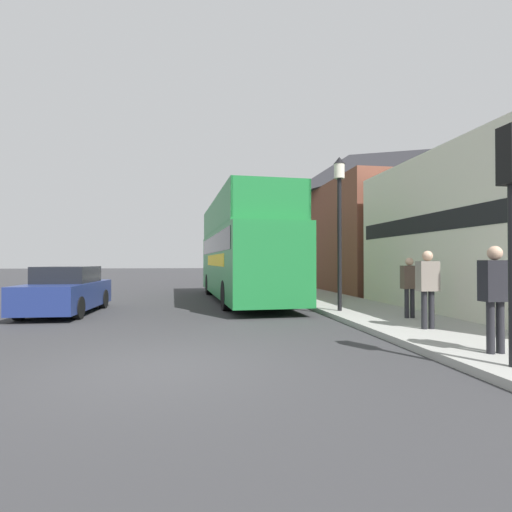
{
  "coord_description": "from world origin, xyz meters",
  "views": [
    {
      "loc": [
        0.55,
        -6.32,
        1.66
      ],
      "look_at": [
        3.31,
        10.92,
        1.9
      ],
      "focal_mm": 28.0,
      "sensor_mm": 36.0,
      "label": 1
    }
  ],
  "objects_px": {
    "pedestrian_second": "(428,282)",
    "lamp_post_nearest": "(339,205)",
    "pedestrian_third": "(409,282)",
    "parked_car_ahead_of_bus": "(239,278)",
    "lamp_post_second": "(284,230)",
    "lamp_post_third": "(260,237)",
    "pedestrian_nearest": "(495,289)",
    "tour_bus": "(242,257)",
    "parked_car_far_side": "(66,291)"
  },
  "relations": [
    {
      "from": "tour_bus",
      "to": "pedestrian_nearest",
      "type": "distance_m",
      "value": 11.34
    },
    {
      "from": "parked_car_far_side",
      "to": "lamp_post_second",
      "type": "relative_size",
      "value": 1.0
    },
    {
      "from": "parked_car_ahead_of_bus",
      "to": "parked_car_far_side",
      "type": "height_order",
      "value": "parked_car_far_side"
    },
    {
      "from": "parked_car_far_side",
      "to": "lamp_post_second",
      "type": "distance_m",
      "value": 10.67
    },
    {
      "from": "pedestrian_third",
      "to": "lamp_post_nearest",
      "type": "xyz_separation_m",
      "value": [
        -1.28,
        1.79,
        2.3
      ]
    },
    {
      "from": "parked_car_ahead_of_bus",
      "to": "pedestrian_second",
      "type": "bearing_deg",
      "value": -84.45
    },
    {
      "from": "pedestrian_third",
      "to": "parked_car_ahead_of_bus",
      "type": "bearing_deg",
      "value": 101.18
    },
    {
      "from": "tour_bus",
      "to": "lamp_post_second",
      "type": "relative_size",
      "value": 2.48
    },
    {
      "from": "tour_bus",
      "to": "pedestrian_third",
      "type": "bearing_deg",
      "value": -64.64
    },
    {
      "from": "lamp_post_third",
      "to": "parked_car_far_side",
      "type": "bearing_deg",
      "value": -122.05
    },
    {
      "from": "pedestrian_second",
      "to": "lamp_post_third",
      "type": "height_order",
      "value": "lamp_post_third"
    },
    {
      "from": "pedestrian_second",
      "to": "lamp_post_third",
      "type": "bearing_deg",
      "value": 91.91
    },
    {
      "from": "lamp_post_third",
      "to": "pedestrian_third",
      "type": "bearing_deg",
      "value": -86.16
    },
    {
      "from": "parked_car_ahead_of_bus",
      "to": "lamp_post_second",
      "type": "height_order",
      "value": "lamp_post_second"
    },
    {
      "from": "pedestrian_third",
      "to": "lamp_post_second",
      "type": "height_order",
      "value": "lamp_post_second"
    },
    {
      "from": "pedestrian_second",
      "to": "pedestrian_third",
      "type": "height_order",
      "value": "pedestrian_second"
    },
    {
      "from": "pedestrian_nearest",
      "to": "tour_bus",
      "type": "bearing_deg",
      "value": 104.6
    },
    {
      "from": "lamp_post_nearest",
      "to": "lamp_post_third",
      "type": "relative_size",
      "value": 1.01
    },
    {
      "from": "tour_bus",
      "to": "lamp_post_second",
      "type": "xyz_separation_m",
      "value": [
        2.43,
        2.64,
        1.38
      ]
    },
    {
      "from": "pedestrian_third",
      "to": "pedestrian_nearest",
      "type": "bearing_deg",
      "value": -101.52
    },
    {
      "from": "tour_bus",
      "to": "lamp_post_nearest",
      "type": "bearing_deg",
      "value": -67.57
    },
    {
      "from": "pedestrian_nearest",
      "to": "pedestrian_second",
      "type": "xyz_separation_m",
      "value": [
        0.3,
        2.38,
        -0.01
      ]
    },
    {
      "from": "lamp_post_second",
      "to": "lamp_post_third",
      "type": "relative_size",
      "value": 0.95
    },
    {
      "from": "lamp_post_nearest",
      "to": "lamp_post_second",
      "type": "distance_m",
      "value": 7.75
    },
    {
      "from": "parked_car_ahead_of_bus",
      "to": "pedestrian_nearest",
      "type": "height_order",
      "value": "pedestrian_nearest"
    },
    {
      "from": "lamp_post_second",
      "to": "parked_car_ahead_of_bus",
      "type": "bearing_deg",
      "value": 107.7
    },
    {
      "from": "pedestrian_third",
      "to": "lamp_post_third",
      "type": "bearing_deg",
      "value": 93.84
    },
    {
      "from": "tour_bus",
      "to": "pedestrian_second",
      "type": "xyz_separation_m",
      "value": [
        3.15,
        -8.57,
        -0.66
      ]
    },
    {
      "from": "parked_car_ahead_of_bus",
      "to": "parked_car_far_side",
      "type": "relative_size",
      "value": 0.9
    },
    {
      "from": "lamp_post_second",
      "to": "pedestrian_second",
      "type": "bearing_deg",
      "value": -86.31
    },
    {
      "from": "pedestrian_nearest",
      "to": "pedestrian_third",
      "type": "xyz_separation_m",
      "value": [
        0.83,
        4.05,
        -0.09
      ]
    },
    {
      "from": "lamp_post_nearest",
      "to": "tour_bus",
      "type": "bearing_deg",
      "value": 115.14
    },
    {
      "from": "pedestrian_nearest",
      "to": "pedestrian_second",
      "type": "distance_m",
      "value": 2.4
    },
    {
      "from": "lamp_post_second",
      "to": "pedestrian_third",
      "type": "bearing_deg",
      "value": -82.51
    },
    {
      "from": "parked_car_ahead_of_bus",
      "to": "pedestrian_nearest",
      "type": "distance_m",
      "value": 18.92
    },
    {
      "from": "lamp_post_third",
      "to": "pedestrian_nearest",
      "type": "bearing_deg",
      "value": -89.1
    },
    {
      "from": "tour_bus",
      "to": "lamp_post_third",
      "type": "xyz_separation_m",
      "value": [
        2.52,
        10.39,
        1.52
      ]
    },
    {
      "from": "tour_bus",
      "to": "lamp_post_second",
      "type": "distance_m",
      "value": 3.84
    },
    {
      "from": "tour_bus",
      "to": "lamp_post_second",
      "type": "bearing_deg",
      "value": 44.73
    },
    {
      "from": "parked_car_far_side",
      "to": "pedestrian_nearest",
      "type": "height_order",
      "value": "pedestrian_nearest"
    },
    {
      "from": "pedestrian_nearest",
      "to": "lamp_post_second",
      "type": "bearing_deg",
      "value": 91.8
    },
    {
      "from": "parked_car_ahead_of_bus",
      "to": "pedestrian_second",
      "type": "height_order",
      "value": "pedestrian_second"
    },
    {
      "from": "tour_bus",
      "to": "pedestrian_nearest",
      "type": "relative_size",
      "value": 6.24
    },
    {
      "from": "pedestrian_second",
      "to": "pedestrian_third",
      "type": "bearing_deg",
      "value": 72.43
    },
    {
      "from": "parked_car_far_side",
      "to": "pedestrian_second",
      "type": "height_order",
      "value": "pedestrian_second"
    },
    {
      "from": "pedestrian_second",
      "to": "lamp_post_nearest",
      "type": "relative_size",
      "value": 0.37
    },
    {
      "from": "pedestrian_nearest",
      "to": "pedestrian_third",
      "type": "bearing_deg",
      "value": 78.48
    },
    {
      "from": "lamp_post_second",
      "to": "lamp_post_third",
      "type": "bearing_deg",
      "value": 89.31
    },
    {
      "from": "parked_car_ahead_of_bus",
      "to": "lamp_post_third",
      "type": "relative_size",
      "value": 0.86
    },
    {
      "from": "tour_bus",
      "to": "pedestrian_third",
      "type": "xyz_separation_m",
      "value": [
        3.68,
        -6.9,
        -0.75
      ]
    }
  ]
}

